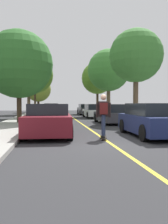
# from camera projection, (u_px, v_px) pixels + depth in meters

# --- Properties ---
(ground) EXTENTS (80.00, 80.00, 0.00)m
(ground) POSITION_uv_depth(u_px,v_px,m) (107.00, 141.00, 8.68)
(ground) COLOR #2D2D30
(center_line) EXTENTS (0.12, 39.20, 0.01)m
(center_line) POSITION_uv_depth(u_px,v_px,m) (90.00, 129.00, 12.64)
(center_line) COLOR gold
(center_line) RESTS_ON ground
(parked_car_left_nearest) EXTENTS (2.08, 4.64, 1.39)m
(parked_car_left_nearest) POSITION_uv_depth(u_px,v_px,m) (49.00, 120.00, 10.38)
(parked_car_left_nearest) COLOR maroon
(parked_car_left_nearest) RESTS_ON ground
(parked_car_left_near) EXTENTS (2.04, 4.25, 1.39)m
(parked_car_left_near) POSITION_uv_depth(u_px,v_px,m) (50.00, 114.00, 16.29)
(parked_car_left_near) COLOR white
(parked_car_left_near) RESTS_ON ground
(parked_car_left_far) EXTENTS (2.06, 4.20, 1.37)m
(parked_car_left_far) POSITION_uv_depth(u_px,v_px,m) (51.00, 111.00, 21.90)
(parked_car_left_far) COLOR black
(parked_car_left_far) RESTS_ON ground
(parked_car_left_farthest) EXTENTS (2.03, 4.13, 1.43)m
(parked_car_left_farthest) POSITION_uv_depth(u_px,v_px,m) (51.00, 109.00, 28.29)
(parked_car_left_farthest) COLOR #BCAD89
(parked_car_left_farthest) RESTS_ON ground
(parked_car_right_nearest) EXTENTS (1.94, 4.19, 1.42)m
(parked_car_right_nearest) POSITION_uv_depth(u_px,v_px,m) (151.00, 120.00, 9.99)
(parked_car_right_nearest) COLOR navy
(parked_car_right_nearest) RESTS_ON ground
(parked_car_right_near) EXTENTS (1.99, 4.27, 1.36)m
(parked_car_right_near) POSITION_uv_depth(u_px,v_px,m) (112.00, 114.00, 16.52)
(parked_car_right_near) COLOR #38383D
(parked_car_right_near) RESTS_ON ground
(parked_car_right_far) EXTENTS (1.98, 4.23, 1.36)m
(parked_car_right_far) POSITION_uv_depth(u_px,v_px,m) (94.00, 111.00, 23.35)
(parked_car_right_far) COLOR white
(parked_car_right_far) RESTS_ON ground
(parked_car_right_farthest) EXTENTS (1.89, 4.02, 1.35)m
(parked_car_right_farthest) POSITION_uv_depth(u_px,v_px,m) (86.00, 109.00, 29.36)
(parked_car_right_farthest) COLOR #38383D
(parked_car_right_farthest) RESTS_ON ground
(street_tree_left_nearest) EXTENTS (4.57, 4.57, 6.19)m
(street_tree_left_nearest) POSITION_uv_depth(u_px,v_px,m) (19.00, 64.00, 15.62)
(street_tree_left_nearest) COLOR #3D2D1E
(street_tree_left_nearest) RESTS_ON sidewalk_left
(street_tree_left_near) EXTENTS (3.68, 3.68, 5.77)m
(street_tree_left_near) POSITION_uv_depth(u_px,v_px,m) (29.00, 76.00, 22.09)
(street_tree_left_near) COLOR brown
(street_tree_left_near) RESTS_ON sidewalk_left
(street_tree_left_far) EXTENTS (4.74, 4.74, 7.35)m
(street_tree_left_far) POSITION_uv_depth(u_px,v_px,m) (35.00, 75.00, 30.21)
(street_tree_left_far) COLOR #3D2D1E
(street_tree_left_far) RESTS_ON sidewalk_left
(street_tree_left_farthest) EXTENTS (4.07, 4.07, 5.62)m
(street_tree_left_farthest) POSITION_uv_depth(u_px,v_px,m) (38.00, 89.00, 37.40)
(street_tree_left_farthest) COLOR #3D2D1E
(street_tree_left_farthest) RESTS_ON sidewalk_left
(street_tree_right_nearest) EXTENTS (4.02, 4.02, 6.88)m
(street_tree_right_nearest) POSITION_uv_depth(u_px,v_px,m) (136.00, 56.00, 17.50)
(street_tree_right_nearest) COLOR brown
(street_tree_right_nearest) RESTS_ON sidewalk_right
(street_tree_right_near) EXTENTS (4.71, 4.71, 7.35)m
(street_tree_right_near) POSITION_uv_depth(u_px,v_px,m) (109.00, 70.00, 26.02)
(street_tree_right_near) COLOR brown
(street_tree_right_near) RESTS_ON sidewalk_right
(street_tree_right_far) EXTENTS (4.43, 4.43, 7.03)m
(street_tree_right_far) POSITION_uv_depth(u_px,v_px,m) (97.00, 78.00, 32.40)
(street_tree_right_far) COLOR #3D2D1E
(street_tree_right_far) RESTS_ON sidewalk_right
(skateboard) EXTENTS (0.37, 0.87, 0.10)m
(skateboard) POSITION_uv_depth(u_px,v_px,m) (103.00, 137.00, 9.16)
(skateboard) COLOR black
(skateboard) RESTS_ON ground
(skateboarder) EXTENTS (0.59, 0.71, 1.67)m
(skateboarder) POSITION_uv_depth(u_px,v_px,m) (103.00, 113.00, 9.09)
(skateboarder) COLOR black
(skateboarder) RESTS_ON skateboard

